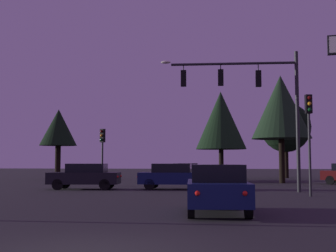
# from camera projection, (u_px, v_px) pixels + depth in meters

# --- Properties ---
(ground_plane) EXTENTS (168.00, 168.00, 0.00)m
(ground_plane) POSITION_uv_depth(u_px,v_px,m) (192.00, 185.00, 32.12)
(ground_plane) COLOR #262326
(ground_plane) RESTS_ON ground
(traffic_signal_mast_arm) EXTENTS (7.52, 0.60, 7.64)m
(traffic_signal_mast_arm) POSITION_uv_depth(u_px,v_px,m) (254.00, 93.00, 25.00)
(traffic_signal_mast_arm) COLOR #232326
(traffic_signal_mast_arm) RESTS_ON ground
(traffic_light_corner_left) EXTENTS (0.34, 0.37, 4.81)m
(traffic_light_corner_left) POSITION_uv_depth(u_px,v_px,m) (309.00, 124.00, 21.63)
(traffic_light_corner_left) COLOR #232326
(traffic_light_corner_left) RESTS_ON ground
(traffic_light_corner_right) EXTENTS (0.37, 0.39, 3.84)m
(traffic_light_corner_right) POSITION_uv_depth(u_px,v_px,m) (102.00, 145.00, 30.72)
(traffic_light_corner_right) COLOR #232326
(traffic_light_corner_right) RESTS_ON ground
(car_nearside_lane) EXTENTS (2.13, 4.23, 1.52)m
(car_nearside_lane) POSITION_uv_depth(u_px,v_px,m) (217.00, 188.00, 14.24)
(car_nearside_lane) COLOR #0F1947
(car_nearside_lane) RESTS_ON ground
(car_crossing_left) EXTENTS (4.34, 2.19, 1.52)m
(car_crossing_left) POSITION_uv_depth(u_px,v_px,m) (85.00, 176.00, 27.13)
(car_crossing_left) COLOR black
(car_crossing_left) RESTS_ON ground
(car_crossing_right) EXTENTS (4.26, 1.94, 1.52)m
(car_crossing_right) POSITION_uv_depth(u_px,v_px,m) (174.00, 176.00, 27.16)
(car_crossing_right) COLOR #0F1947
(car_crossing_right) RESTS_ON ground
(car_far_lane) EXTENTS (2.95, 4.32, 1.52)m
(car_far_lane) POSITION_uv_depth(u_px,v_px,m) (185.00, 172.00, 37.81)
(car_far_lane) COLOR black
(car_far_lane) RESTS_ON ground
(tree_behind_sign) EXTENTS (4.59, 4.59, 8.42)m
(tree_behind_sign) POSITION_uv_depth(u_px,v_px,m) (281.00, 107.00, 35.68)
(tree_behind_sign) COLOR black
(tree_behind_sign) RESTS_ON ground
(tree_left_far) EXTENTS (5.13, 5.13, 7.77)m
(tree_left_far) POSITION_uv_depth(u_px,v_px,m) (286.00, 128.00, 47.22)
(tree_left_far) COLOR black
(tree_left_far) RESTS_ON ground
(tree_center_horizon) EXTENTS (4.88, 4.88, 8.47)m
(tree_center_horizon) POSITION_uv_depth(u_px,v_px,m) (221.00, 120.00, 44.27)
(tree_center_horizon) COLOR black
(tree_center_horizon) RESTS_ON ground
(tree_right_cluster) EXTENTS (3.43, 3.43, 6.54)m
(tree_right_cluster) POSITION_uv_depth(u_px,v_px,m) (58.00, 128.00, 42.48)
(tree_right_cluster) COLOR black
(tree_right_cluster) RESTS_ON ground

